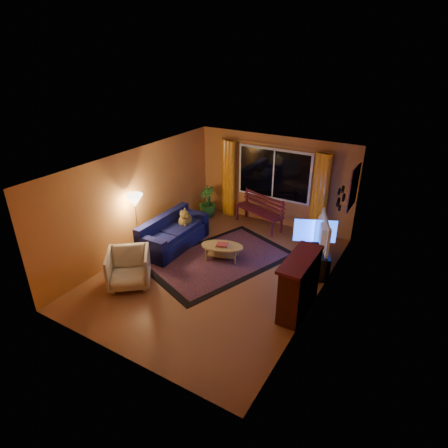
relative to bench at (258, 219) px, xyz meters
The scene contains 22 objects.
floor 2.57m from the bench, 85.37° to the right, with size 4.50×6.00×0.02m, color brown.
ceiling 3.42m from the bench, 85.37° to the right, with size 4.50×6.00×0.02m, color white.
wall_back 1.14m from the bench, 66.01° to the left, with size 4.50×0.02×2.50m, color #C47838.
wall_left 3.43m from the bench, 128.88° to the right, with size 0.02×6.00×2.50m, color #C47838.
wall_right 3.69m from the bench, 45.92° to the right, with size 0.02×6.00×2.50m, color #C47838.
window 1.30m from the bench, 62.63° to the left, with size 2.00×0.02×1.30m, color black.
curtain_rod 2.06m from the bench, 59.73° to the left, with size 0.03×0.03×3.20m, color #BF8C3F.
curtain_left 1.49m from the bench, 163.75° to the left, with size 0.36×0.36×2.24m, color orange.
curtain_right 1.82m from the bench, 12.09° to the left, with size 0.36×0.36×2.24m, color orange.
bench is the anchor object (origin of this frame).
potted_plant 1.62m from the bench, behind, with size 0.52×0.52×0.92m, color #235B1E.
sofa 2.51m from the bench, 121.79° to the right, with size 0.84×1.95×0.79m, color #0E1142.
dog 2.16m from the bench, 126.90° to the right, with size 0.34×0.47×0.51m, color brown, non-canonical shape.
armchair 4.10m from the bench, 105.92° to the right, with size 0.84×0.79×0.87m, color #C0B4A3.
floor_lamp 3.44m from the bench, 121.89° to the right, with size 0.26×0.26×1.57m, color #BF8C3F.
rug 2.14m from the bench, 89.61° to the right, with size 2.07×3.27×0.02m, color maroon.
coffee_table 2.05m from the bench, 88.93° to the right, with size 1.01×1.01×0.37m, color #AA894E.
tv_console 2.41m from the bench, 31.02° to the right, with size 0.44×1.33×0.55m, color black.
television 2.50m from the bench, 31.02° to the right, with size 1.17×0.15×0.68m, color black.
fireplace 3.72m from the bench, 52.56° to the right, with size 0.40×1.20×1.10m, color maroon.
mirror_cluster 3.14m from the bench, 27.29° to the right, with size 0.06×0.60×0.56m, color black, non-canonical shape.
painting 2.81m from the bench, ahead, with size 0.04×0.76×0.96m, color #CB6624.
Camera 1 is at (3.79, -6.11, 4.64)m, focal length 30.00 mm.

